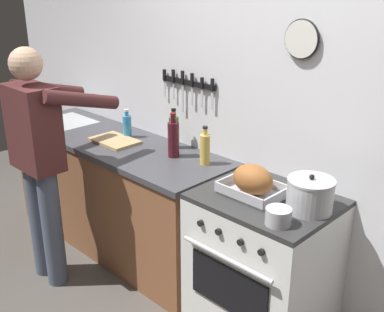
{
  "coord_description": "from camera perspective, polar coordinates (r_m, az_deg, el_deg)",
  "views": [
    {
      "loc": [
        1.6,
        -1.01,
        2.07
      ],
      "look_at": [
        -0.23,
        0.85,
        1.07
      ],
      "focal_mm": 44.3,
      "sensor_mm": 36.0,
      "label": 1
    }
  ],
  "objects": [
    {
      "name": "person_cook",
      "position": [
        3.31,
        -17.82,
        0.23
      ],
      "size": [
        0.51,
        0.63,
        1.66
      ],
      "rotation": [
        0.0,
        0.0,
        1.73
      ],
      "color": "#4C566B",
      "rests_on": "ground"
    },
    {
      "name": "roasting_pan",
      "position": [
        2.69,
        7.32,
        -3.08
      ],
      "size": [
        0.35,
        0.26,
        0.18
      ],
      "color": "#B7B7BC",
      "rests_on": "stove"
    },
    {
      "name": "cutting_board",
      "position": [
        3.59,
        -9.3,
        1.84
      ],
      "size": [
        0.36,
        0.24,
        0.02
      ],
      "primitive_type": "cube",
      "color": "tan",
      "rests_on": "counter_block"
    },
    {
      "name": "bottle_olive_oil",
      "position": [
        3.38,
        -2.2,
        2.94
      ],
      "size": [
        0.07,
        0.07,
        0.29
      ],
      "color": "#385623",
      "rests_on": "counter_block"
    },
    {
      "name": "bottle_wine_red",
      "position": [
        3.21,
        -2.24,
        2.11
      ],
      "size": [
        0.08,
        0.08,
        0.31
      ],
      "color": "#47141E",
      "rests_on": "counter_block"
    },
    {
      "name": "wall_back",
      "position": [
        2.96,
        10.1,
        5.6
      ],
      "size": [
        6.0,
        0.13,
        2.6
      ],
      "color": "silver",
      "rests_on": "ground"
    },
    {
      "name": "saucepan",
      "position": [
        2.41,
        10.36,
        -7.16
      ],
      "size": [
        0.13,
        0.13,
        0.09
      ],
      "color": "#B7B7BC",
      "rests_on": "stove"
    },
    {
      "name": "stove",
      "position": [
        2.92,
        8.46,
        -12.91
      ],
      "size": [
        0.76,
        0.67,
        0.9
      ],
      "color": "white",
      "rests_on": "ground"
    },
    {
      "name": "bottle_dish_soap",
      "position": [
        3.65,
        -7.8,
        3.62
      ],
      "size": [
        0.07,
        0.07,
        0.22
      ],
      "color": "#338CCC",
      "rests_on": "counter_block"
    },
    {
      "name": "bottle_cooking_oil",
      "position": [
        3.09,
        1.58,
        0.91
      ],
      "size": [
        0.07,
        0.07,
        0.26
      ],
      "color": "gold",
      "rests_on": "counter_block"
    },
    {
      "name": "stock_pot",
      "position": [
        2.57,
        14.04,
        -4.56
      ],
      "size": [
        0.25,
        0.25,
        0.21
      ],
      "color": "#B7B7BC",
      "rests_on": "stove"
    },
    {
      "name": "counter_block",
      "position": [
        3.81,
        -9.05,
        -4.31
      ],
      "size": [
        2.03,
        0.65,
        0.9
      ],
      "color": "brown",
      "rests_on": "ground"
    }
  ]
}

